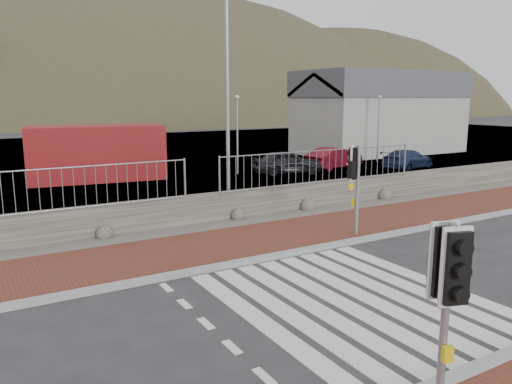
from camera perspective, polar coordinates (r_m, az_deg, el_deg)
ground at (r=10.42m, az=10.96°, el=-11.96°), size 220.00×220.00×0.00m
sidewalk_far at (r=13.88m, az=-1.45°, el=-5.78°), size 40.00×3.00×0.08m
kerb_near at (r=8.62m, az=24.91°, el=-17.50°), size 40.00×0.25×0.12m
kerb_far at (r=12.65m, az=1.89°, el=-7.40°), size 40.00×0.25×0.12m
zebra_crossing at (r=10.42m, az=10.97°, el=-11.93°), size 4.62×5.60×0.01m
gravel_strip at (r=15.60m, az=-5.03°, el=-3.99°), size 40.00×1.50×0.06m
stone_wall at (r=16.21m, az=-6.28°, el=-1.92°), size 40.00×0.60×0.90m
railing at (r=15.83m, az=-6.16°, el=2.82°), size 18.07×0.07×1.22m
quay at (r=35.85m, az=-20.01°, el=3.72°), size 120.00×40.00×0.50m
water at (r=70.44m, az=-25.41°, el=6.48°), size 220.00×50.00×0.05m
harbor_building at (r=37.84m, az=14.00°, el=8.84°), size 12.20×6.20×5.80m
hills_backdrop at (r=99.69m, az=-21.86°, el=-5.78°), size 254.00×90.00×100.00m
traffic_signal_near at (r=6.43m, az=21.05°, el=-9.45°), size 0.42×0.33×2.57m
traffic_signal_far at (r=14.43m, az=11.53°, el=2.36°), size 0.66×0.34×2.68m
streetlight at (r=17.22m, az=-2.93°, el=11.49°), size 1.59×0.31×7.49m
shipping_container at (r=25.66m, az=-17.78°, el=4.28°), size 6.64×3.44×2.65m
car_a at (r=26.49m, az=3.58°, el=3.43°), size 3.90×2.36×1.24m
car_b at (r=28.76m, az=8.96°, el=3.86°), size 3.84×1.95×1.21m
car_c at (r=29.70m, az=16.94°, el=3.63°), size 3.99×2.32×1.09m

